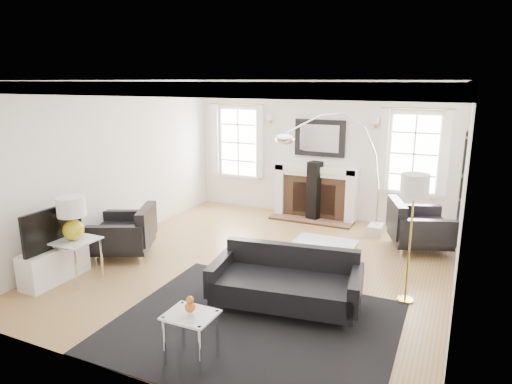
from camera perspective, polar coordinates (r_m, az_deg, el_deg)
The scene contains 25 objects.
floor at distance 7.16m, azimuth 0.44°, elevation -9.23°, with size 6.00×6.00×0.00m, color olive.
back_wall at distance 9.51m, azimuth 8.00°, elevation 5.22°, with size 5.50×0.04×2.80m, color silver.
front_wall at distance 4.29m, azimuth -16.45°, elevation -5.95°, with size 5.50×0.04×2.80m, color silver.
left_wall at distance 8.24m, azimuth -17.26°, elevation 3.40°, with size 0.04×6.00×2.80m, color silver.
right_wall at distance 6.16m, azimuth 24.44°, elevation -0.63°, with size 0.04×6.00×2.80m, color silver.
ceiling at distance 6.59m, azimuth 0.49°, elevation 13.78°, with size 5.50×6.00×0.02m, color white.
crown_molding at distance 6.59m, azimuth 0.49°, elevation 13.26°, with size 5.50×6.00×0.12m, color white.
fireplace at distance 9.48m, azimuth 7.45°, elevation -0.08°, with size 1.70×0.69×1.11m.
mantel_mirror at distance 9.43m, azimuth 7.97°, elevation 6.69°, with size 1.05×0.07×0.75m.
window_left at distance 10.14m, azimuth -2.18°, elevation 6.22°, with size 1.24×0.15×1.62m.
window_right at distance 9.09m, azimuth 19.16°, elevation 4.57°, with size 1.24×0.15×1.62m.
gallery_wall at distance 7.40m, azimuth 24.48°, elevation 2.69°, with size 0.04×1.73×1.29m.
tv_unit at distance 7.16m, azimuth -23.90°, elevation -7.65°, with size 0.35×1.00×1.09m.
area_rug at distance 5.56m, azimuth -0.27°, elevation -16.42°, with size 3.20×2.66×0.01m, color black.
sofa at distance 5.86m, azimuth 3.83°, elevation -11.23°, with size 1.95×1.11×0.60m.
armchair_left at distance 7.73m, azimuth -15.79°, elevation -5.02°, with size 1.21×1.28×0.67m.
armchair_right at distance 8.16m, azimuth 19.35°, elevation -4.21°, with size 1.21×1.28×0.70m.
coffee_table at distance 6.91m, azimuth 8.20°, elevation -6.89°, with size 0.92×0.92×0.41m.
side_table_left at distance 6.98m, azimuth -21.66°, elevation -6.43°, with size 0.56×0.56×0.62m.
nesting_table at distance 4.80m, azimuth -8.15°, elevation -16.08°, with size 0.49×0.42×0.54m.
gourd_lamp at distance 6.84m, azimuth -22.01°, elevation -2.73°, with size 0.39×0.39×0.63m.
orange_vase at distance 4.70m, azimuth -8.25°, elevation -13.82°, with size 0.11×0.11×0.17m.
arc_floor_lamp at distance 8.06m, azimuth 9.68°, elevation 2.67°, with size 1.66×1.54×2.35m.
stick_floor_lamp at distance 5.93m, azimuth 19.17°, elevation -0.02°, with size 0.34×0.34×1.69m.
speaker_tower at distance 9.32m, azimuth 7.31°, elevation 0.11°, with size 0.24×0.24×1.21m, color black.
Camera 1 is at (2.72, -6.00, 2.82)m, focal length 32.00 mm.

